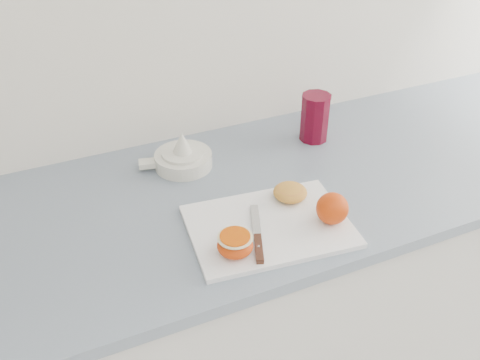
% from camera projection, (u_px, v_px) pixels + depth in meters
% --- Properties ---
extents(counter, '(2.61, 0.64, 0.89)m').
position_uv_depth(counter, '(273.00, 304.00, 1.57)').
color(counter, silver).
rests_on(counter, ground).
extents(cutting_board, '(0.37, 0.28, 0.01)m').
position_uv_depth(cutting_board, '(269.00, 226.00, 1.16)').
color(cutting_board, white).
rests_on(cutting_board, counter).
extents(whole_orange, '(0.07, 0.07, 0.07)m').
position_uv_depth(whole_orange, '(332.00, 208.00, 1.14)').
color(whole_orange, '#D5410C').
rests_on(whole_orange, cutting_board).
extents(half_orange, '(0.07, 0.07, 0.05)m').
position_uv_depth(half_orange, '(235.00, 244.00, 1.07)').
color(half_orange, '#D5410C').
rests_on(half_orange, cutting_board).
extents(squeezed_shell, '(0.08, 0.08, 0.03)m').
position_uv_depth(squeezed_shell, '(290.00, 192.00, 1.22)').
color(squeezed_shell, orange).
rests_on(squeezed_shell, cutting_board).
extents(paring_knife, '(0.08, 0.18, 0.01)m').
position_uv_depth(paring_knife, '(258.00, 243.00, 1.09)').
color(paring_knife, '#4F2C1E').
rests_on(paring_knife, cutting_board).
extents(citrus_juicer, '(0.19, 0.15, 0.10)m').
position_uv_depth(citrus_juicer, '(183.00, 157.00, 1.35)').
color(citrus_juicer, white).
rests_on(citrus_juicer, counter).
extents(red_tumbler, '(0.08, 0.08, 0.13)m').
position_uv_depth(red_tumbler, '(315.00, 119.00, 1.45)').
color(red_tumbler, '#5F061B').
rests_on(red_tumbler, counter).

